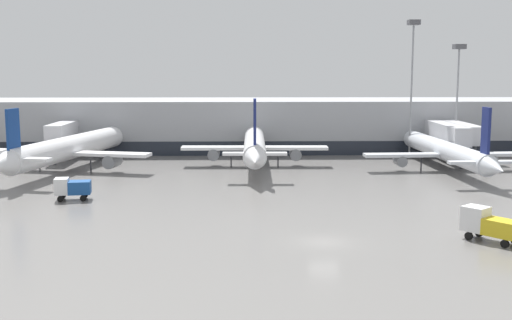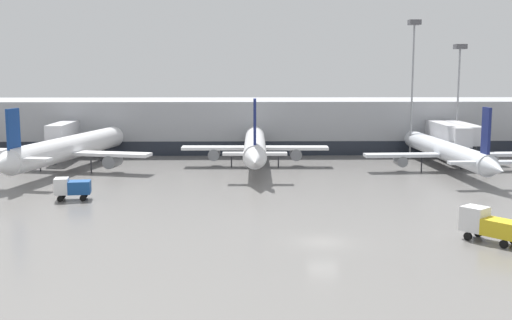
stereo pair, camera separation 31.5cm
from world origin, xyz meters
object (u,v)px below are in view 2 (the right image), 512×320
service_truck_0 (72,187)px  service_truck_3 (489,224)px  parked_jet_2 (255,144)px  apron_light_mast_2 (459,68)px  parked_jet_0 (446,151)px  parked_jet_1 (68,149)px  apron_light_mast_4 (413,52)px

service_truck_0 → service_truck_3: bearing=147.8°
service_truck_0 → service_truck_3: 43.96m
parked_jet_2 → apron_light_mast_2: 36.49m
parked_jet_2 → apron_light_mast_2: apron_light_mast_2 is taller
parked_jet_0 → service_truck_3: (-8.00, -37.46, -1.34)m
parked_jet_0 → apron_light_mast_2: size_ratio=2.02×
parked_jet_1 → service_truck_0: 20.89m
parked_jet_1 → apron_light_mast_4: 55.47m
service_truck_3 → parked_jet_2: bearing=-15.6°
service_truck_0 → apron_light_mast_4: bearing=-152.6°
parked_jet_0 → apron_light_mast_4: 19.54m
parked_jet_1 → apron_light_mast_2: (60.09, 13.88, 11.25)m
parked_jet_0 → parked_jet_1: bearing=86.6°
parked_jet_1 → service_truck_3: parked_jet_1 is taller
parked_jet_0 → apron_light_mast_2: 19.63m
apron_light_mast_4 → parked_jet_1: bearing=-166.3°
parked_jet_1 → service_truck_3: bearing=-116.8°
parked_jet_1 → service_truck_0: bearing=-150.8°
parked_jet_0 → apron_light_mast_4: size_ratio=1.68×
service_truck_0 → apron_light_mast_4: size_ratio=0.18×
service_truck_0 → service_truck_3: size_ratio=0.79×
service_truck_3 → apron_light_mast_4: apron_light_mast_4 is taller
parked_jet_1 → service_truck_0: (5.85, -19.97, -1.82)m
parked_jet_1 → apron_light_mast_4: bearing=-63.5°
parked_jet_2 → service_truck_0: size_ratio=9.46×
parked_jet_0 → apron_light_mast_2: bearing=-25.7°
parked_jet_0 → parked_jet_1: size_ratio=0.97×
apron_light_mast_2 → service_truck_0: bearing=-148.0°
parked_jet_1 → apron_light_mast_4: apron_light_mast_4 is taller
parked_jet_2 → service_truck_0: parked_jet_2 is taller
service_truck_3 → apron_light_mast_4: bearing=-47.0°
parked_jet_2 → service_truck_3: 46.62m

